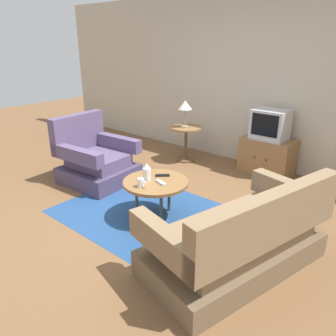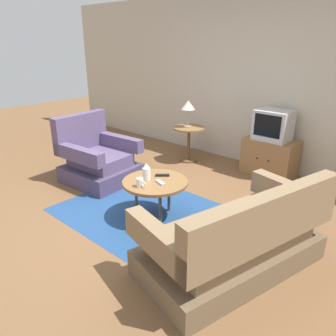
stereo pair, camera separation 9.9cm
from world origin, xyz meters
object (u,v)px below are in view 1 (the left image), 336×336
object	(u,v)px
coffee_table	(156,184)
vase	(147,172)
table_lamp	(185,106)
tv_stand	(267,156)
television	(270,125)
couch	(239,240)
tv_remote_dark	(162,175)
side_table	(186,136)
armchair	(95,161)
tv_remote_silver	(161,182)
mug	(141,183)

from	to	relation	value
coffee_table	vase	distance (m)	0.17
coffee_table	table_lamp	xyz separation A→B (m)	(-0.96, 1.79, 0.52)
tv_stand	television	distance (m)	0.51
couch	tv_stand	bearing A→B (deg)	33.13
table_lamp	tv_remote_dark	bearing A→B (deg)	-60.35
television	tv_stand	bearing A→B (deg)	90.00
side_table	coffee_table	bearing A→B (deg)	-62.37
side_table	television	size ratio (longest dim) A/B	1.19
couch	tv_remote_dark	size ratio (longest dim) A/B	11.94
vase	tv_stand	bearing A→B (deg)	77.84
armchair	couch	xyz separation A→B (m)	(2.62, -0.45, -0.01)
tv_stand	table_lamp	bearing A→B (deg)	-165.49
side_table	tv_remote_silver	world-z (taller)	side_table
couch	mug	bearing A→B (deg)	105.84
coffee_table	television	bearing A→B (deg)	79.70
coffee_table	television	xyz separation A→B (m)	(0.39, 2.12, 0.35)
couch	armchair	bearing A→B (deg)	94.52
tv_stand	mug	distance (m)	2.41
table_lamp	vase	world-z (taller)	table_lamp
side_table	table_lamp	distance (m)	0.52
side_table	tv_remote_silver	distance (m)	2.09
table_lamp	tv_remote_silver	bearing A→B (deg)	-59.68
side_table	table_lamp	bearing A→B (deg)	-146.71
side_table	television	xyz separation A→B (m)	(1.33, 0.32, 0.36)
vase	couch	bearing A→B (deg)	-6.43
table_lamp	mug	bearing A→B (deg)	-64.61
armchair	tv_remote_silver	bearing A→B (deg)	75.64
coffee_table	television	distance (m)	2.18
couch	mug	xyz separation A→B (m)	(-1.19, -0.03, 0.23)
couch	table_lamp	distance (m)	3.00
tv_stand	mug	size ratio (longest dim) A/B	5.95
television	table_lamp	size ratio (longest dim) A/B	1.13
television	mug	distance (m)	2.40
television	vase	distance (m)	2.23
couch	table_lamp	size ratio (longest dim) A/B	4.10
television	side_table	bearing A→B (deg)	-166.60
table_lamp	side_table	bearing A→B (deg)	33.29
coffee_table	television	size ratio (longest dim) A/B	1.49
armchair	vase	distance (m)	1.41
armchair	coffee_table	bearing A→B (deg)	75.53
armchair	vase	bearing A→B (deg)	72.88
armchair	couch	bearing A→B (deg)	75.85
armchair	tv_remote_dark	xyz separation A→B (m)	(1.40, -0.10, 0.18)
tv_stand	tv_remote_silver	size ratio (longest dim) A/B	4.70
tv_stand	vase	world-z (taller)	vase
table_lamp	tv_remote_silver	distance (m)	2.14
side_table	tv_stand	bearing A→B (deg)	14.20
armchair	coffee_table	distance (m)	1.46
side_table	tv_stand	distance (m)	1.38
vase	mug	size ratio (longest dim) A/B	1.60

